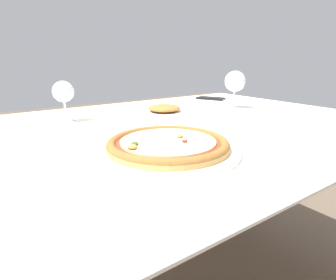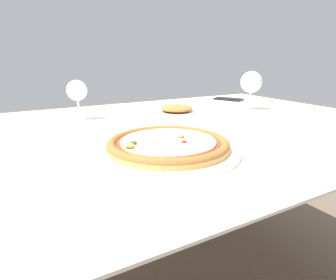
# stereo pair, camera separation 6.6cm
# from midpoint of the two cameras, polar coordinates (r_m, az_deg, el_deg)

# --- Properties ---
(dining_table) EXTENTS (1.40, 1.05, 0.73)m
(dining_table) POSITION_cam_midpoint_polar(r_m,az_deg,el_deg) (0.98, 7.31, -1.18)
(dining_table) COLOR #997047
(dining_table) RESTS_ON ground_plane
(pizza_plate) EXTENTS (0.34, 0.34, 0.04)m
(pizza_plate) POSITION_cam_midpoint_polar(r_m,az_deg,el_deg) (0.66, 2.84, -1.16)
(pizza_plate) COLOR white
(pizza_plate) RESTS_ON dining_table
(fork) EXTENTS (0.03, 0.17, 0.00)m
(fork) POSITION_cam_midpoint_polar(r_m,az_deg,el_deg) (0.88, -18.63, 1.46)
(fork) COLOR silver
(fork) RESTS_ON dining_table
(wine_glass_far_left) EXTENTS (0.07, 0.07, 0.14)m
(wine_glass_far_left) POSITION_cam_midpoint_polar(r_m,az_deg,el_deg) (1.03, -16.28, 9.38)
(wine_glass_far_left) COLOR silver
(wine_glass_far_left) RESTS_ON dining_table
(wine_glass_far_right) EXTENTS (0.09, 0.09, 0.16)m
(wine_glass_far_right) POSITION_cam_midpoint_polar(r_m,az_deg,el_deg) (1.25, 18.03, 11.02)
(wine_glass_far_right) COLOR silver
(wine_glass_far_right) RESTS_ON dining_table
(cell_phone) EXTENTS (0.13, 0.16, 0.01)m
(cell_phone) POSITION_cam_midpoint_polar(r_m,az_deg,el_deg) (1.52, 13.44, 8.08)
(cell_phone) COLOR black
(cell_phone) RESTS_ON dining_table
(side_plate) EXTENTS (0.22, 0.22, 0.04)m
(side_plate) POSITION_cam_midpoint_polar(r_m,az_deg,el_deg) (1.11, 3.44, 5.99)
(side_plate) COLOR white
(side_plate) RESTS_ON dining_table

